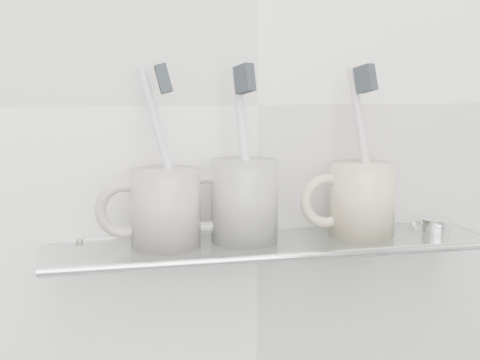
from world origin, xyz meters
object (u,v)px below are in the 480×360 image
object	(u,v)px
shelf_glass	(271,245)
mug_center	(244,201)
mug_right	(362,199)
mug_left	(166,208)

from	to	relation	value
shelf_glass	mug_center	size ratio (longest dim) A/B	5.41
shelf_glass	mug_right	xyz separation A→B (m)	(0.11, 0.00, 0.05)
shelf_glass	mug_right	size ratio (longest dim) A/B	5.88
mug_left	mug_center	xyz separation A→B (m)	(0.09, 0.00, 0.00)
mug_left	shelf_glass	bearing A→B (deg)	-1.92
shelf_glass	mug_right	world-z (taller)	mug_right
mug_center	mug_right	xyz separation A→B (m)	(0.14, 0.00, -0.00)
mug_right	shelf_glass	bearing A→B (deg)	179.46
mug_left	mug_right	distance (m)	0.23
shelf_glass	mug_left	distance (m)	0.13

